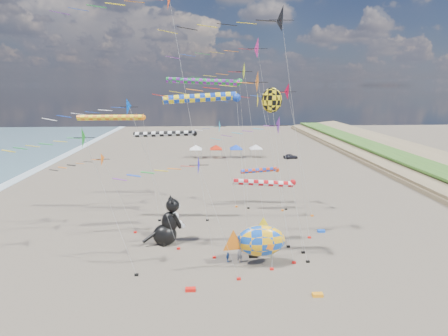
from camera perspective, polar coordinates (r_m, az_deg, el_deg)
name	(u,v)px	position (r m, az deg, el deg)	size (l,w,h in m)	color
ground	(251,302)	(31.33, 4.38, -21.04)	(260.00, 260.00, 0.00)	brown
delta_kite_0	(240,85)	(32.08, 2.55, 13.35)	(13.37, 2.17, 19.12)	orange
delta_kite_1	(214,129)	(49.44, -1.68, 6.37)	(8.87, 2.04, 13.01)	#1A9ACF
delta_kite_2	(154,3)	(34.50, -11.40, 24.90)	(13.89, 2.52, 26.29)	red
delta_kite_3	(286,93)	(45.96, 10.09, 11.90)	(12.12, 2.43, 18.18)	red
delta_kite_4	(67,142)	(32.97, -24.19, 3.86)	(11.13, 2.03, 14.25)	#178B25
delta_kite_5	(181,170)	(30.08, -7.04, -0.40)	(10.96, 1.88, 11.89)	#1E12DB
delta_kite_6	(93,161)	(43.35, -20.54, 1.03)	(9.00, 1.70, 10.30)	orange
delta_kite_7	(254,50)	(47.74, 4.87, 18.67)	(14.97, 2.89, 23.85)	#E61E83
delta_kite_8	(275,23)	(38.98, 8.25, 22.37)	(15.71, 2.85, 25.56)	black
delta_kite_9	(117,110)	(36.86, -17.06, 9.10)	(12.03, 1.88, 16.65)	#0345BF
delta_kite_10	(281,128)	(33.03, 9.29, 6.51)	(8.50, 1.95, 15.15)	#6D209C
delta_kite_11	(230,74)	(42.11, 1.00, 15.16)	(12.13, 2.23, 20.46)	#C2DC1C
windsock_0	(167,134)	(44.59, -9.28, 5.45)	(9.31, 0.71, 12.11)	black
windsock_1	(206,82)	(48.35, -2.94, 13.86)	(11.53, 0.80, 18.60)	#1A8F31
windsock_2	(204,98)	(35.24, -3.23, 11.27)	(8.95, 0.86, 16.91)	#1239B7
windsock_3	(266,183)	(35.97, 6.95, -2.51)	(7.83, 0.65, 8.30)	red
windsock_4	(261,170)	(49.61, 6.11, -0.41)	(6.92, 0.67, 6.34)	red
windsock_5	(113,118)	(45.82, -17.64, 7.77)	(9.74, 0.73, 14.16)	orange
angelfish_kite	(270,102)	(38.22, 7.51, 10.71)	(3.74, 3.02, 17.45)	yellow
cat_inflatable	(167,220)	(40.45, -9.29, -8.43)	(4.13, 2.07, 5.58)	black
fish_inflatable	(260,241)	(35.54, 5.92, -11.71)	(6.54, 2.66, 5.14)	blue
person_adult	(240,254)	(36.67, 2.61, -13.91)	(0.65, 0.43, 1.78)	gray
child_green	(270,253)	(38.07, 7.58, -13.58)	(0.50, 0.39, 1.03)	#258B45
child_blue	(228,257)	(36.91, 0.62, -14.32)	(0.63, 0.26, 1.07)	#2856A5
kite_bag_0	(191,289)	(32.69, -5.49, -19.14)	(0.90, 0.44, 0.30)	red
kite_bag_1	(253,256)	(38.07, 4.77, -14.12)	(0.90, 0.44, 0.30)	black
kite_bag_2	(318,295)	(32.89, 15.03, -19.36)	(0.90, 0.44, 0.30)	#FE9D15
kite_bag_3	(321,231)	(45.39, 15.58, -9.89)	(0.90, 0.44, 0.30)	blue
tent_row	(226,145)	(87.00, 0.33, 3.72)	(19.20, 4.20, 3.80)	white
parked_car	(290,156)	(87.89, 10.80, 1.89)	(1.43, 3.54, 1.21)	#26262D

